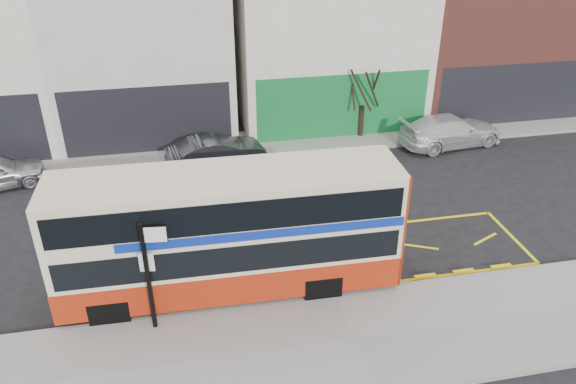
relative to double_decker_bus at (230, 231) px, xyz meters
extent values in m
plane|color=black|center=(2.94, -0.63, -2.08)|extent=(120.00, 120.00, 0.00)
cube|color=gray|center=(2.94, -2.93, -2.00)|extent=(40.00, 4.00, 0.15)
cube|color=gray|center=(2.94, -1.00, -2.00)|extent=(40.00, 0.15, 0.15)
cube|color=gray|center=(2.94, 10.37, -2.00)|extent=(50.00, 3.00, 0.15)
cube|color=silver|center=(-2.56, 14.37, 2.42)|extent=(8.00, 8.00, 9.00)
cube|color=black|center=(-2.56, 10.39, -0.48)|extent=(7.36, 0.06, 3.20)
cube|color=black|center=(-2.56, 10.41, -0.68)|extent=(5.60, 0.04, 2.00)
cube|color=white|center=(6.44, 14.37, 2.17)|extent=(9.00, 8.00, 8.50)
cube|color=#136E32|center=(6.44, 10.39, -0.48)|extent=(8.28, 0.06, 3.20)
cube|color=black|center=(6.44, 10.41, -0.68)|extent=(6.30, 0.04, 2.00)
cube|color=brown|center=(15.44, 14.37, 1.67)|extent=(9.00, 8.00, 7.50)
cube|color=black|center=(15.44, 10.39, -0.48)|extent=(8.28, 0.06, 3.20)
cube|color=black|center=(15.44, 10.41, -0.68)|extent=(6.30, 0.04, 2.00)
cube|color=beige|center=(-0.03, 0.00, 0.05)|extent=(9.90, 2.42, 3.63)
cube|color=#9C230C|center=(-0.03, 0.00, -1.27)|extent=(9.94, 2.46, 0.99)
cube|color=#9C230C|center=(4.88, -0.09, 0.05)|extent=(0.10, 2.28, 3.63)
cube|color=black|center=(-0.03, 0.00, -0.20)|extent=(9.51, 2.47, 0.85)
cube|color=black|center=(-0.03, 0.00, 1.15)|extent=(9.51, 2.47, 0.90)
cube|color=#0D2895|center=(0.86, -0.02, 0.52)|extent=(7.93, 2.44, 0.27)
cube|color=black|center=(-4.94, 0.09, -0.42)|extent=(0.10, 2.06, 1.43)
cube|color=black|center=(-4.94, 0.09, 1.15)|extent=(0.10, 2.06, 0.90)
cube|color=black|center=(-4.93, 0.09, 0.43)|extent=(0.08, 1.57, 0.31)
cube|color=beige|center=(-0.03, 0.00, 1.82)|extent=(9.90, 2.33, 0.11)
cylinder|color=black|center=(-3.55, -0.94, -1.63)|extent=(0.90, 0.27, 0.90)
cylinder|color=black|center=(-3.51, 1.07, -1.63)|extent=(0.90, 0.27, 0.90)
cylinder|color=black|center=(2.55, -1.05, -1.63)|extent=(0.90, 0.27, 0.90)
cylinder|color=black|center=(2.59, 0.95, -1.63)|extent=(0.90, 0.27, 0.90)
cube|color=black|center=(-2.32, -1.40, -0.25)|extent=(0.12, 0.12, 3.35)
cube|color=white|center=(-1.99, -1.44, 1.09)|extent=(0.60, 0.11, 0.49)
cube|color=white|center=(-2.31, -1.34, 0.19)|extent=(0.39, 0.08, 0.56)
imported|color=#383A3F|center=(0.26, 8.50, -1.38)|extent=(4.47, 2.33, 1.40)
imported|color=silver|center=(11.23, 8.70, -1.36)|extent=(5.20, 2.71, 1.44)
cylinder|color=black|center=(7.36, 10.31, -1.25)|extent=(0.24, 0.24, 1.65)
camera|label=1|loc=(-1.03, -13.69, 8.87)|focal=35.00mm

